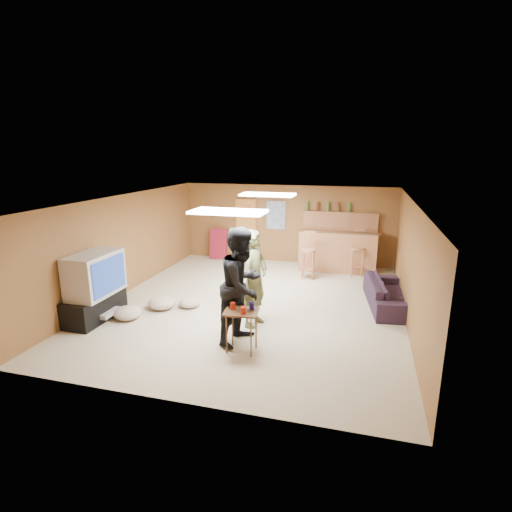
% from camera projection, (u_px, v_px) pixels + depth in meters
% --- Properties ---
extents(ground, '(7.00, 7.00, 0.00)m').
position_uv_depth(ground, '(254.00, 304.00, 8.37)').
color(ground, '#B6AA8B').
rests_on(ground, ground).
extents(ceiling, '(6.00, 7.00, 0.02)m').
position_uv_depth(ceiling, '(253.00, 199.00, 7.81)').
color(ceiling, silver).
rests_on(ceiling, ground).
extents(wall_back, '(6.00, 0.02, 2.20)m').
position_uv_depth(wall_back, '(286.00, 224.00, 11.36)').
color(wall_back, brown).
rests_on(wall_back, ground).
extents(wall_front, '(6.00, 0.02, 2.20)m').
position_uv_depth(wall_front, '(176.00, 323.00, 4.83)').
color(wall_front, brown).
rests_on(wall_front, ground).
extents(wall_left, '(0.02, 7.00, 2.20)m').
position_uv_depth(wall_left, '(123.00, 245.00, 8.85)').
color(wall_left, brown).
rests_on(wall_left, ground).
extents(wall_right, '(0.02, 7.00, 2.20)m').
position_uv_depth(wall_right, '(410.00, 264.00, 7.33)').
color(wall_right, brown).
rests_on(wall_right, ground).
extents(tv_stand, '(0.55, 1.30, 0.50)m').
position_uv_depth(tv_stand, '(95.00, 306.00, 7.60)').
color(tv_stand, black).
rests_on(tv_stand, ground).
extents(dvd_box, '(0.35, 0.50, 0.08)m').
position_uv_depth(dvd_box, '(106.00, 312.00, 7.57)').
color(dvd_box, '#B2B2B7').
rests_on(dvd_box, tv_stand).
extents(tv_body, '(0.60, 1.10, 0.80)m').
position_uv_depth(tv_body, '(95.00, 274.00, 7.42)').
color(tv_body, '#B2B2B7').
rests_on(tv_body, tv_stand).
extents(tv_screen, '(0.02, 0.95, 0.65)m').
position_uv_depth(tv_screen, '(109.00, 275.00, 7.34)').
color(tv_screen, navy).
rests_on(tv_screen, tv_body).
extents(bar_counter, '(2.00, 0.60, 1.10)m').
position_uv_depth(bar_counter, '(337.00, 251.00, 10.60)').
color(bar_counter, '#9C5E38').
rests_on(bar_counter, ground).
extents(bar_lip, '(2.10, 0.12, 0.05)m').
position_uv_depth(bar_lip, '(338.00, 232.00, 10.23)').
color(bar_lip, '#452916').
rests_on(bar_lip, bar_counter).
extents(bar_shelf, '(2.00, 0.18, 0.05)m').
position_uv_depth(bar_shelf, '(341.00, 213.00, 10.78)').
color(bar_shelf, '#9C5E38').
rests_on(bar_shelf, bar_backing).
extents(bar_backing, '(2.00, 0.14, 0.60)m').
position_uv_depth(bar_backing, '(340.00, 224.00, 10.88)').
color(bar_backing, '#9C5E38').
rests_on(bar_backing, bar_counter).
extents(poster_left, '(0.60, 0.03, 0.85)m').
position_uv_depth(poster_left, '(246.00, 214.00, 11.56)').
color(poster_left, '#BF3F26').
rests_on(poster_left, wall_back).
extents(poster_right, '(0.55, 0.03, 0.80)m').
position_uv_depth(poster_right, '(276.00, 215.00, 11.33)').
color(poster_right, '#334C99').
rests_on(poster_right, wall_back).
extents(folding_chair_stack, '(0.50, 0.26, 0.91)m').
position_uv_depth(folding_chair_stack, '(219.00, 244.00, 11.84)').
color(folding_chair_stack, maroon).
rests_on(folding_chair_stack, ground).
extents(ceiling_panel_front, '(1.20, 0.60, 0.04)m').
position_uv_depth(ceiling_panel_front, '(228.00, 212.00, 6.42)').
color(ceiling_panel_front, white).
rests_on(ceiling_panel_front, ceiling).
extents(ceiling_panel_back, '(1.20, 0.60, 0.04)m').
position_uv_depth(ceiling_panel_back, '(268.00, 195.00, 8.94)').
color(ceiling_panel_back, white).
rests_on(ceiling_panel_back, ceiling).
extents(person_olive, '(0.57, 0.74, 1.79)m').
position_uv_depth(person_olive, '(254.00, 278.00, 7.18)').
color(person_olive, brown).
rests_on(person_olive, ground).
extents(person_black, '(0.98, 1.12, 1.96)m').
position_uv_depth(person_black, '(242.00, 286.00, 6.54)').
color(person_black, black).
rests_on(person_black, ground).
extents(sofa, '(0.99, 2.00, 0.56)m').
position_uv_depth(sofa, '(388.00, 293.00, 8.21)').
color(sofa, black).
rests_on(sofa, ground).
extents(tray_table, '(0.57, 0.47, 0.69)m').
position_uv_depth(tray_table, '(241.00, 331.00, 6.34)').
color(tray_table, '#452916').
rests_on(tray_table, ground).
extents(cup_red_near, '(0.09, 0.09, 0.11)m').
position_uv_depth(cup_red_near, '(233.00, 306.00, 6.30)').
color(cup_red_near, '#B51D0C').
rests_on(cup_red_near, tray_table).
extents(cup_red_far, '(0.10, 0.10, 0.11)m').
position_uv_depth(cup_red_far, '(243.00, 310.00, 6.13)').
color(cup_red_far, '#B51D0C').
rests_on(cup_red_far, tray_table).
extents(cup_blue, '(0.10, 0.10, 0.11)m').
position_uv_depth(cup_blue, '(252.00, 306.00, 6.31)').
color(cup_blue, navy).
rests_on(cup_blue, tray_table).
extents(bar_stool_left, '(0.46, 0.46, 1.17)m').
position_uv_depth(bar_stool_left, '(308.00, 256.00, 9.96)').
color(bar_stool_left, '#9C5E38').
rests_on(bar_stool_left, ground).
extents(bar_stool_right, '(0.44, 0.44, 1.30)m').
position_uv_depth(bar_stool_right, '(358.00, 251.00, 10.17)').
color(bar_stool_right, '#9C5E38').
rests_on(bar_stool_right, ground).
extents(cushion_near_tv, '(0.70, 0.70, 0.25)m').
position_uv_depth(cushion_near_tv, '(162.00, 303.00, 8.12)').
color(cushion_near_tv, tan).
rests_on(cushion_near_tv, ground).
extents(cushion_mid, '(0.48, 0.48, 0.20)m').
position_uv_depth(cushion_mid, '(190.00, 302.00, 8.21)').
color(cushion_mid, tan).
rests_on(cushion_mid, ground).
extents(cushion_far, '(0.53, 0.53, 0.24)m').
position_uv_depth(cushion_far, '(128.00, 313.00, 7.63)').
color(cushion_far, tan).
rests_on(cushion_far, ground).
extents(bottle_row, '(1.20, 0.08, 0.26)m').
position_uv_depth(bottle_row, '(328.00, 207.00, 10.81)').
color(bottle_row, '#3F7233').
rests_on(bottle_row, bar_shelf).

